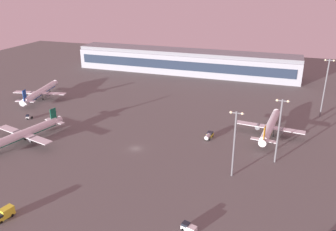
{
  "coord_description": "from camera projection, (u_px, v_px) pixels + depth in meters",
  "views": [
    {
      "loc": [
        51.78,
        -111.78,
        62.63
      ],
      "look_at": [
        3.9,
        28.72,
        4.0
      ],
      "focal_mm": 36.62,
      "sensor_mm": 36.0,
      "label": 1
    }
  ],
  "objects": [
    {
      "name": "airplane_far_stand",
      "position": [
        23.0,
        134.0,
        140.28
      ],
      "size": [
        30.72,
        39.17,
        10.17
      ],
      "rotation": [
        0.0,
        0.0,
        2.9
      ],
      "color": "white",
      "rests_on": "ground"
    },
    {
      "name": "apron_light_central",
      "position": [
        325.0,
        85.0,
        163.61
      ],
      "size": [
        4.8,
        0.9,
        28.65
      ],
      "color": "slate",
      "rests_on": "ground"
    },
    {
      "name": "cargo_loader",
      "position": [
        189.0,
        227.0,
        91.48
      ],
      "size": [
        4.51,
        2.97,
        2.25
      ],
      "rotation": [
        0.0,
        0.0,
        1.31
      ],
      "color": "white",
      "rests_on": "ground"
    },
    {
      "name": "catering_truck",
      "position": [
        4.0,
        214.0,
        96.2
      ],
      "size": [
        3.55,
        6.03,
        3.05
      ],
      "rotation": [
        0.0,
        0.0,
        2.92
      ],
      "color": "yellow",
      "rests_on": "ground"
    },
    {
      "name": "terminal_building",
      "position": [
        185.0,
        62.0,
        246.95
      ],
      "size": [
        159.29,
        22.4,
        16.4
      ],
      "color": "#9EA3AD",
      "rests_on": "ground"
    },
    {
      "name": "airplane_near_gate",
      "position": [
        40.0,
        92.0,
        193.2
      ],
      "size": [
        30.43,
        38.89,
        10.03
      ],
      "rotation": [
        0.0,
        0.0,
        0.19
      ],
      "color": "white",
      "rests_on": "ground"
    },
    {
      "name": "pushback_tug",
      "position": [
        28.0,
        117.0,
        165.94
      ],
      "size": [
        3.56,
        3.09,
        2.05
      ],
      "rotation": [
        0.0,
        0.0,
        2.09
      ],
      "color": "white",
      "rests_on": "ground"
    },
    {
      "name": "apron_light_west",
      "position": [
        279.0,
        127.0,
        121.63
      ],
      "size": [
        4.8,
        0.9,
        24.62
      ],
      "color": "slate",
      "rests_on": "ground"
    },
    {
      "name": "airplane_taxiway_distant",
      "position": [
        270.0,
        127.0,
        148.39
      ],
      "size": [
        29.32,
        37.59,
        9.64
      ],
      "rotation": [
        0.0,
        0.0,
        -0.1
      ],
      "color": "white",
      "rests_on": "ground"
    },
    {
      "name": "fuel_truck",
      "position": [
        209.0,
        135.0,
        145.41
      ],
      "size": [
        3.0,
        6.5,
        2.35
      ],
      "rotation": [
        0.0,
        0.0,
        6.17
      ],
      "color": "yellow",
      "rests_on": "ground"
    },
    {
      "name": "ground_plane",
      "position": [
        136.0,
        149.0,
        136.95
      ],
      "size": [
        416.0,
        416.0,
        0.0
      ],
      "primitive_type": "plane",
      "color": "#605E5B"
    },
    {
      "name": "apron_light_east",
      "position": [
        235.0,
        140.0,
        112.94
      ],
      "size": [
        4.8,
        0.9,
        23.79
      ],
      "color": "slate",
      "rests_on": "ground"
    }
  ]
}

